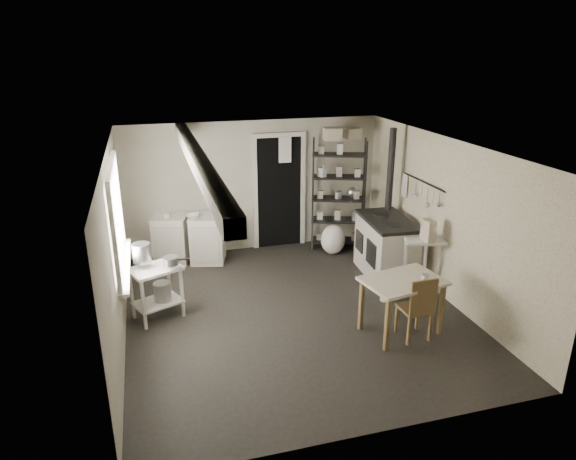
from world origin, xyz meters
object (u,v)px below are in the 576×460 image
object	(u,v)px
stockpot	(142,253)
chair	(415,303)
prep_table	(157,291)
work_table	(401,305)
flour_sack	(333,241)
shelf_rack	(338,197)
base_cabinets	(189,236)
stove	(386,249)

from	to	relation	value
stockpot	chair	bearing A→B (deg)	-24.13
prep_table	chair	world-z (taller)	chair
work_table	flour_sack	size ratio (longest dim) A/B	1.84
flour_sack	work_table	bearing A→B (deg)	-92.04
work_table	chair	bearing A→B (deg)	-56.86
shelf_rack	flour_sack	bearing A→B (deg)	-103.47
base_cabinets	work_table	distance (m)	3.87
stove	chair	world-z (taller)	chair
chair	flour_sack	distance (m)	2.88
stockpot	shelf_rack	xyz separation A→B (m)	(3.40, 1.70, 0.01)
flour_sack	prep_table	bearing A→B (deg)	-154.14
stove	chair	bearing A→B (deg)	-101.07
prep_table	base_cabinets	size ratio (longest dim) A/B	0.59
stockpot	work_table	size ratio (longest dim) A/B	0.26
base_cabinets	stove	bearing A→B (deg)	-10.45
base_cabinets	chair	world-z (taller)	chair
stove	work_table	bearing A→B (deg)	-105.69
chair	stockpot	bearing A→B (deg)	153.96
stockpot	flour_sack	bearing A→B (deg)	23.91
shelf_rack	work_table	xyz separation A→B (m)	(-0.27, -2.99, -0.57)
prep_table	base_cabinets	world-z (taller)	base_cabinets
prep_table	base_cabinets	distance (m)	1.94
prep_table	shelf_rack	bearing A→B (deg)	28.54
chair	work_table	bearing A→B (deg)	121.23
base_cabinets	stockpot	bearing A→B (deg)	-97.64
prep_table	base_cabinets	bearing A→B (deg)	71.72
shelf_rack	chair	size ratio (longest dim) A/B	2.29
shelf_rack	chair	world-z (taller)	shelf_rack
stove	flour_sack	world-z (taller)	stove
chair	prep_table	bearing A→B (deg)	153.94
base_cabinets	chair	xyz separation A→B (m)	(2.47, -3.22, 0.02)
shelf_rack	chair	xyz separation A→B (m)	(-0.17, -3.15, -0.46)
chair	flour_sack	world-z (taller)	chair
stove	prep_table	bearing A→B (deg)	-169.42
stockpot	prep_table	bearing A→B (deg)	-23.87
stove	work_table	size ratio (longest dim) A/B	1.23
shelf_rack	work_table	world-z (taller)	shelf_rack
flour_sack	stockpot	bearing A→B (deg)	-156.09
shelf_rack	prep_table	bearing A→B (deg)	-132.35
prep_table	chair	bearing A→B (deg)	-24.14
prep_table	stockpot	bearing A→B (deg)	156.13
stockpot	flour_sack	xyz separation A→B (m)	(3.22, 1.43, -0.70)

